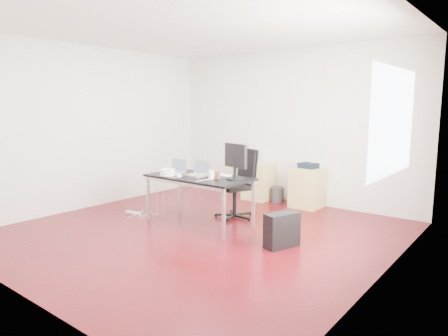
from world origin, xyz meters
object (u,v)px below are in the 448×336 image
Objects in this scene: desk at (199,180)px; office_chair at (239,180)px; filing_cabinet_right at (307,188)px; filing_cabinet_left at (259,181)px; pc_tower at (282,230)px.

office_chair is at bearing 69.23° from desk.
desk reaches higher than filing_cabinet_right.
filing_cabinet_left is at bearing 95.95° from desk.
desk reaches higher than filing_cabinet_left.
filing_cabinet_right is (1.02, 0.00, 0.00)m from filing_cabinet_left.
pc_tower is (0.69, -2.07, -0.13)m from filing_cabinet_right.
desk is 1.58m from pc_tower.
desk is at bearing -164.27° from pc_tower.
desk is 2.29× the size of filing_cabinet_right.
desk is 1.48× the size of office_chair.
pc_tower is at bearing -9.42° from office_chair.
filing_cabinet_left is at bearing 150.04° from pc_tower.
filing_cabinet_right is at bearing 128.92° from pc_tower.
office_chair reaches higher than desk.
desk is at bearing -112.80° from filing_cabinet_right.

